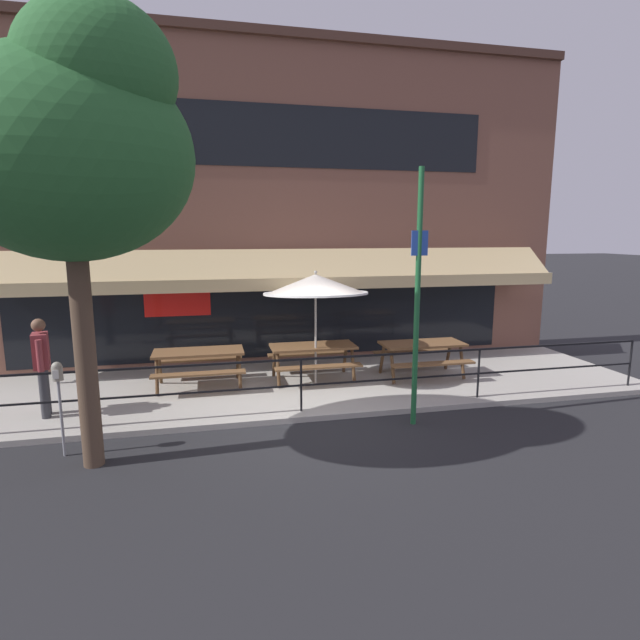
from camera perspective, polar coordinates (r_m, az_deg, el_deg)
name	(u,v)px	position (r m, az deg, el deg)	size (l,w,h in m)	color
ground_plane	(305,423)	(8.78, -1.78, -11.63)	(120.00, 120.00, 0.00)	#232326
patio_deck	(287,386)	(10.63, -3.84, -7.49)	(15.00, 4.00, 0.10)	#ADA89E
restaurant_building	(271,206)	(12.36, -5.68, 12.79)	(15.00, 1.60, 7.76)	brown
patio_railing	(301,373)	(8.80, -2.18, -6.09)	(13.84, 0.04, 0.97)	black
picnic_table_left	(199,358)	(10.48, -13.69, -4.27)	(1.80, 1.42, 0.76)	brown
picnic_table_centre	(313,352)	(10.68, -0.80, -3.72)	(1.80, 1.42, 0.76)	brown
picnic_table_right	(422,350)	(11.15, 11.58, -3.34)	(1.80, 1.42, 0.76)	brown
patio_umbrella_centre	(316,285)	(10.17, -0.51, 4.02)	(2.14, 2.14, 2.38)	#B7B2A8
pedestrian_walking	(42,362)	(9.73, -29.19, -4.24)	(0.32, 0.61, 1.71)	#333338
parking_meter_near	(58,380)	(8.09, -27.76, -6.13)	(0.15, 0.16, 1.42)	gray
street_sign_pole	(417,297)	(8.34, 11.07, 2.57)	(0.28, 0.09, 4.26)	#1E6033
street_tree_curbside	(74,143)	(7.33, -26.30, 17.69)	(3.13, 2.82, 5.99)	brown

